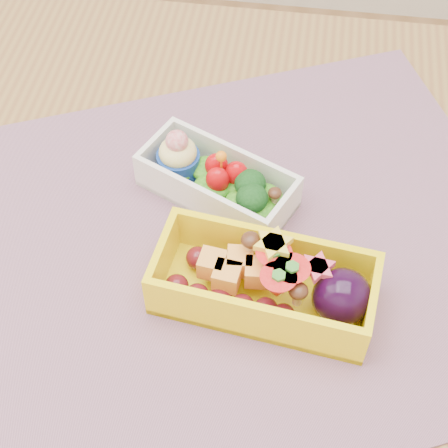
# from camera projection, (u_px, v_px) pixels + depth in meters

# --- Properties ---
(table) EXTENTS (1.20, 0.80, 0.75)m
(table) POSITION_uv_depth(u_px,v_px,m) (243.00, 325.00, 0.72)
(table) COLOR brown
(table) RESTS_ON ground
(placemat) EXTENTS (0.72, 0.65, 0.00)m
(placemat) POSITION_uv_depth(u_px,v_px,m) (215.00, 253.00, 0.65)
(placemat) COLOR gray
(placemat) RESTS_ON table
(bento_white) EXTENTS (0.17, 0.12, 0.06)m
(bento_white) POSITION_uv_depth(u_px,v_px,m) (216.00, 180.00, 0.68)
(bento_white) COLOR silver
(bento_white) RESTS_ON placemat
(bento_yellow) EXTENTS (0.20, 0.11, 0.06)m
(bento_yellow) POSITION_uv_depth(u_px,v_px,m) (269.00, 284.00, 0.60)
(bento_yellow) COLOR yellow
(bento_yellow) RESTS_ON placemat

